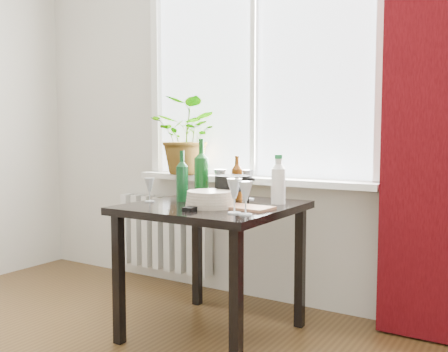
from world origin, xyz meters
The scene contains 19 objects.
window centered at (0.00, 2.22, 1.60)m, with size 1.72×0.08×1.62m.
windowsill centered at (0.00, 2.15, 0.82)m, with size 1.72×0.20×0.04m.
curtain centered at (1.12, 2.12, 1.30)m, with size 0.50×0.12×2.56m.
radiator centered at (-0.75, 2.18, 0.38)m, with size 0.80×0.10×0.55m.
table centered at (0.10, 1.55, 0.65)m, with size 0.85×0.85×0.74m.
potted_plant centered at (-0.47, 2.10, 1.11)m, with size 0.48×0.42×0.53m, color #36721E.
wine_bottle_left centered at (-0.12, 1.56, 0.89)m, with size 0.07×0.07×0.29m, color #0B3D18, non-canonical shape.
wine_bottle_right centered at (-0.07, 1.69, 0.92)m, with size 0.09×0.09×0.37m, color #0E4916, non-canonical shape.
bottle_amber centered at (0.12, 1.78, 0.87)m, with size 0.06×0.06×0.27m, color #6B340B, non-canonical shape.
cleaning_bottle centered at (0.40, 1.75, 0.88)m, with size 0.08×0.08×0.27m, color white, non-canonical shape.
wineglass_front_right centered at (0.37, 1.33, 0.83)m, with size 0.07×0.07×0.17m, color white, non-canonical shape.
wineglass_far_right centered at (0.44, 1.32, 0.82)m, with size 0.07×0.07×0.17m, color white, non-canonical shape.
wineglass_back_center centered at (0.17, 1.83, 0.83)m, with size 0.08×0.08×0.18m, color silver, non-canonical shape.
wineglass_back_left centered at (0.02, 1.75, 0.83)m, with size 0.08×0.08×0.18m, color #B6BDC4, non-canonical shape.
wineglass_front_left centered at (-0.26, 1.43, 0.81)m, with size 0.06×0.06×0.14m, color #B2BAC0, non-canonical shape.
plate_stack centered at (0.15, 1.44, 0.78)m, with size 0.26×0.26×0.08m, color beige.
fondue_pot centered at (0.18, 1.64, 0.82)m, with size 0.23×0.20×0.16m, color black, non-canonical shape.
tv_remote centered at (0.13, 1.34, 0.75)m, with size 0.05×0.18×0.02m, color black.
cutting_board centered at (0.35, 1.49, 0.75)m, with size 0.25×0.16×0.01m, color #A26A49.
Camera 1 is at (1.59, -0.73, 1.12)m, focal length 40.00 mm.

